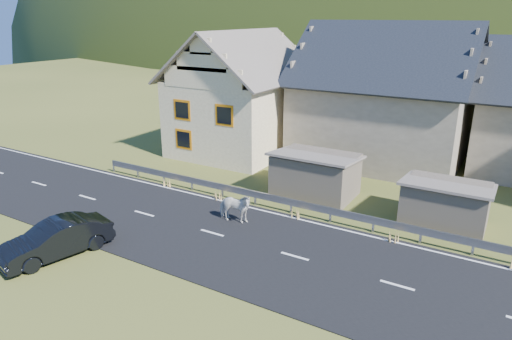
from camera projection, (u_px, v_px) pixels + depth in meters
The scene contains 11 objects.
ground at pixel (295, 257), 17.97m from camera, with size 160.00×160.00×0.00m, color #3A411A.
road at pixel (295, 257), 17.96m from camera, with size 60.00×7.00×0.04m, color black.
lane_markings at pixel (295, 256), 17.95m from camera, with size 60.00×6.60×0.01m, color silver.
guardrail at pixel (331, 211), 20.78m from camera, with size 28.10×0.09×0.75m.
shed_left at pixel (315, 175), 23.87m from camera, with size 4.30×3.30×2.40m, color #655A4A.
shed_right at pixel (445, 205), 20.36m from camera, with size 3.80×2.90×2.20m, color #655A4A.
house_cream at pixel (242, 87), 31.16m from camera, with size 7.80×9.80×8.30m.
house_stone_a at pixel (386, 88), 29.17m from camera, with size 10.80×9.80×8.90m.
conifer_patch at pixel (291, 26), 132.15m from camera, with size 76.00×50.00×28.00m, color black.
horse at pixel (235, 208), 20.71m from camera, with size 1.69×0.77×1.43m, color silver.
car at pixel (56, 239), 17.90m from camera, with size 1.49×4.27×1.41m, color black.
Camera 1 is at (6.78, -14.46, 9.05)m, focal length 32.00 mm.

